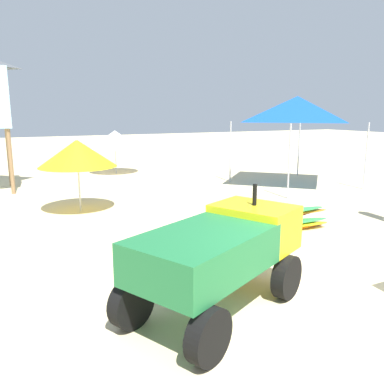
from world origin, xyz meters
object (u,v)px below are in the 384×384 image
at_px(surfboard_pile, 285,220).
at_px(beach_umbrella_left, 77,153).
at_px(utility_cart, 222,249).
at_px(popup_canopy, 297,109).
at_px(beach_umbrella_mid, 115,139).

relative_size(surfboard_pile, beach_umbrella_left, 1.23).
distance_m(utility_cart, surfboard_pile, 3.69).
distance_m(popup_canopy, beach_umbrella_mid, 7.23).
distance_m(surfboard_pile, beach_umbrella_left, 5.22).
height_order(utility_cart, beach_umbrella_left, beach_umbrella_left).
bearing_deg(surfboard_pile, popup_canopy, 47.30).
bearing_deg(utility_cart, beach_umbrella_left, 96.31).
height_order(popup_canopy, beach_umbrella_left, popup_canopy).
bearing_deg(utility_cart, surfboard_pile, 37.81).
distance_m(surfboard_pile, beach_umbrella_mid, 9.53).
bearing_deg(popup_canopy, utility_cart, -136.46).
xyz_separation_m(surfboard_pile, beach_umbrella_left, (-3.53, 3.65, 1.24)).
bearing_deg(beach_umbrella_mid, utility_cart, -99.28).
bearing_deg(utility_cart, popup_canopy, 43.54).
bearing_deg(beach_umbrella_left, utility_cart, -83.69).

